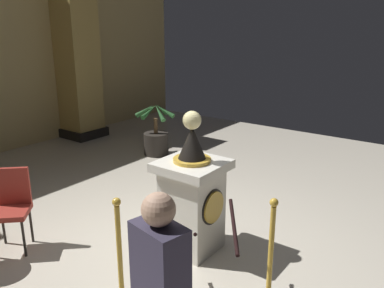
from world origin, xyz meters
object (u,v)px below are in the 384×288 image
cafe_chair_red (11,202)px  stanchion_near (120,265)px  potted_palm_right (156,138)px  pedestal_clock (192,197)px  stanchion_far (270,266)px

cafe_chair_red → stanchion_near: bearing=-87.7°
potted_palm_right → cafe_chair_red: size_ratio=1.14×
stanchion_near → cafe_chair_red: stanchion_near is taller
pedestal_clock → cafe_chair_red: bearing=125.5°
stanchion_near → stanchion_far: size_ratio=1.00×
pedestal_clock → cafe_chair_red: size_ratio=1.72×
pedestal_clock → stanchion_near: bearing=-179.7°
stanchion_far → potted_palm_right: bearing=54.5°
potted_palm_right → cafe_chair_red: 3.78m
pedestal_clock → potted_palm_right: size_ratio=1.52×
pedestal_clock → stanchion_near: (-1.15, -0.01, -0.28)m
stanchion_far → pedestal_clock: bearing=74.6°
stanchion_near → potted_palm_right: size_ratio=0.97×
stanchion_near → cafe_chair_red: size_ratio=1.11×
stanchion_near → potted_palm_right: bearing=37.2°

